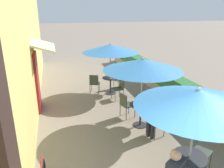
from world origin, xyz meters
The scene contains 17 objects.
cafe_facade_wall centered at (-2.54, 6.75, 2.09)m, with size 0.98×13.76×4.20m.
planter_hedge centered at (2.75, 6.78, 0.54)m, with size 0.60×12.76×1.01m.
patio_table_near centered at (0.66, 1.46, 0.50)m, with size 0.70×0.70×0.73m.
patio_umbrella_near centered at (0.66, 1.46, 1.98)m, with size 2.32×2.32×2.20m.
cafe_chair_near_right centered at (1.20, 1.90, 0.52)m, with size 0.55×0.55×0.87m.
patio_table_mid centered at (0.70, 4.05, 0.50)m, with size 0.70×0.70×0.73m.
patio_umbrella_mid centered at (0.70, 4.05, 1.98)m, with size 2.32×2.32×2.20m.
cafe_chair_mid_left centered at (0.97, 3.42, 0.52)m, with size 0.50×0.50×0.87m.
seated_patron_mid_left centered at (0.86, 3.38, 0.69)m, with size 0.47×0.42×1.25m.
cafe_chair_mid_right centered at (0.43, 4.69, 0.52)m, with size 0.50×0.50×0.87m.
coffee_cup_mid centered at (0.70, 3.89, 0.77)m, with size 0.07×0.07×0.09m.
patio_table_far centered at (0.53, 6.99, 0.50)m, with size 0.70×0.70×0.73m.
patio_umbrella_far centered at (0.53, 6.99, 1.98)m, with size 2.32×2.32×2.20m.
cafe_chair_far_left centered at (-0.14, 7.17, 0.52)m, with size 0.52×0.52×0.87m.
cafe_chair_far_right centered at (0.71, 6.32, 0.52)m, with size 0.46×0.46×0.87m.
cafe_chair_far_back centered at (1.02, 7.48, 0.52)m, with size 0.56×0.56×0.87m.
coffee_cup_far centered at (0.51, 6.86, 0.77)m, with size 0.07×0.07×0.09m.
Camera 1 is at (-1.82, -1.62, 3.50)m, focal length 35.00 mm.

